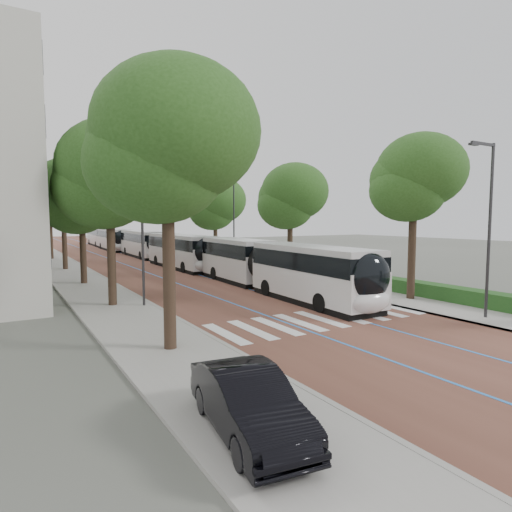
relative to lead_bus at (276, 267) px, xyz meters
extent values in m
plane|color=#51544C|center=(-2.50, -8.20, -1.63)|extent=(160.00, 160.00, 0.00)
cube|color=#563026|center=(-2.50, 31.80, -1.62)|extent=(11.00, 140.00, 0.02)
cube|color=gray|center=(-10.00, 31.80, -1.57)|extent=(4.00, 140.00, 0.12)
cube|color=gray|center=(5.00, 31.80, -1.57)|extent=(4.00, 140.00, 0.12)
cube|color=gray|center=(-8.10, 31.80, -1.57)|extent=(0.20, 140.00, 0.14)
cube|color=gray|center=(3.10, 31.80, -1.57)|extent=(0.20, 140.00, 0.14)
cube|color=silver|center=(-7.30, -7.20, -1.60)|extent=(0.55, 3.60, 0.01)
cube|color=silver|center=(-6.05, -7.20, -1.60)|extent=(0.55, 3.60, 0.01)
cube|color=silver|center=(-4.80, -7.20, -1.60)|extent=(0.55, 3.60, 0.01)
cube|color=silver|center=(-3.55, -7.20, -1.60)|extent=(0.55, 3.60, 0.01)
cube|color=silver|center=(-2.30, -7.20, -1.60)|extent=(0.55, 3.60, 0.01)
cube|color=silver|center=(-1.05, -7.20, -1.60)|extent=(0.55, 3.60, 0.01)
cube|color=silver|center=(0.20, -7.20, -1.60)|extent=(0.55, 3.60, 0.01)
cube|color=silver|center=(1.45, -7.20, -1.60)|extent=(0.55, 3.60, 0.01)
cube|color=silver|center=(2.70, -7.20, -1.60)|extent=(0.55, 3.60, 0.01)
cube|color=blue|center=(-4.10, 31.80, -1.60)|extent=(0.12, 126.00, 0.01)
cube|color=blue|center=(-0.90, 31.80, -1.60)|extent=(0.12, 126.00, 0.01)
cube|color=black|center=(-12.95, 19.80, 1.37)|extent=(0.12, 38.00, 1.60)
cube|color=black|center=(-12.95, 19.80, 4.57)|extent=(0.12, 38.00, 1.60)
cube|color=black|center=(-12.95, 19.80, 7.77)|extent=(0.12, 38.00, 1.60)
cube|color=black|center=(-12.95, 19.80, 10.77)|extent=(0.12, 38.00, 1.60)
cube|color=#184619|center=(6.60, -8.20, -1.11)|extent=(1.20, 14.00, 0.80)
cylinder|color=#2C2C2E|center=(4.30, -11.20, 2.49)|extent=(0.14, 0.14, 8.00)
cube|color=#2C2C2E|center=(3.50, -11.20, 6.39)|extent=(1.70, 0.12, 0.12)
cube|color=#2C2C2E|center=(2.80, -11.20, 6.31)|extent=(0.50, 0.20, 0.10)
cylinder|color=#2C2C2E|center=(4.30, 13.80, 2.49)|extent=(0.14, 0.14, 8.00)
cube|color=#2C2C2E|center=(3.50, 13.80, 6.39)|extent=(1.70, 0.12, 0.12)
cube|color=#2C2C2E|center=(2.80, 13.80, 6.31)|extent=(0.50, 0.20, 0.10)
cylinder|color=#2C2C2E|center=(-8.60, -0.20, 2.49)|extent=(0.14, 0.14, 8.00)
cylinder|color=black|center=(-10.00, -8.20, 0.89)|extent=(0.44, 0.44, 5.04)
ellipsoid|color=#224917|center=(-10.00, -8.20, 5.47)|extent=(5.76, 5.76, 4.90)
cylinder|color=black|center=(-10.00, 0.80, 0.79)|extent=(0.44, 0.44, 4.83)
ellipsoid|color=#224917|center=(-10.00, 0.80, 5.17)|extent=(5.96, 5.96, 5.07)
cylinder|color=black|center=(-10.00, 9.80, 0.55)|extent=(0.44, 0.44, 4.36)
ellipsoid|color=#224917|center=(-10.00, 9.80, 4.52)|extent=(5.67, 5.67, 4.82)
cylinder|color=black|center=(-10.00, 19.80, 0.99)|extent=(0.44, 0.44, 5.24)
ellipsoid|color=#224917|center=(-10.00, 19.80, 5.76)|extent=(5.11, 5.11, 4.34)
cylinder|color=black|center=(-10.00, 31.80, 0.68)|extent=(0.44, 0.44, 4.62)
ellipsoid|color=#224917|center=(-10.00, 31.80, 4.88)|extent=(6.22, 6.22, 5.29)
cylinder|color=black|center=(-10.00, 46.80, 0.59)|extent=(0.44, 0.44, 4.44)
ellipsoid|color=#224917|center=(-10.00, 46.80, 4.63)|extent=(6.19, 6.19, 5.26)
cylinder|color=black|center=(5.20, -6.20, 0.79)|extent=(0.44, 0.44, 4.84)
ellipsoid|color=#224917|center=(5.20, -6.20, 5.20)|extent=(4.99, 4.99, 4.24)
cylinder|color=black|center=(5.20, 5.80, 0.61)|extent=(0.44, 0.44, 4.47)
ellipsoid|color=#224917|center=(5.20, 5.80, 4.67)|extent=(5.43, 5.43, 4.62)
cylinder|color=black|center=(5.20, 19.80, 0.55)|extent=(0.44, 0.44, 4.35)
ellipsoid|color=#224917|center=(5.20, 19.80, 4.50)|extent=(6.04, 6.04, 5.14)
cylinder|color=black|center=(5.20, 35.80, 0.64)|extent=(0.44, 0.44, 4.54)
ellipsoid|color=#224917|center=(5.20, 35.80, 4.77)|extent=(4.84, 4.84, 4.12)
cylinder|color=black|center=(0.05, 1.30, 0.15)|extent=(2.33, 0.99, 2.30)
cube|color=silver|center=(-0.14, -3.83, -0.37)|extent=(2.85, 9.45, 1.82)
cube|color=black|center=(-0.14, -3.83, 0.77)|extent=(2.88, 9.26, 0.97)
cube|color=#B8B8BA|center=(-0.14, -3.83, 1.42)|extent=(2.79, 9.26, 0.31)
cube|color=black|center=(-0.14, -3.83, -1.45)|extent=(2.79, 9.07, 0.35)
cube|color=silver|center=(0.21, 5.62, -0.37)|extent=(2.79, 7.83, 1.82)
cube|color=black|center=(0.21, 5.62, 0.77)|extent=(2.82, 7.68, 0.97)
cube|color=#B8B8BA|center=(0.21, 5.62, 1.42)|extent=(2.73, 7.67, 0.31)
cube|color=black|center=(0.21, 5.62, -1.45)|extent=(2.73, 7.52, 0.35)
ellipsoid|color=black|center=(-0.31, -8.35, 0.38)|extent=(2.39, 1.19, 2.28)
ellipsoid|color=silver|center=(-0.32, -8.40, -0.76)|extent=(2.39, 1.09, 1.14)
cylinder|color=black|center=(-1.36, -6.06, -1.13)|extent=(0.34, 1.01, 1.00)
cylinder|color=black|center=(0.90, -6.15, -1.13)|extent=(0.34, 1.01, 1.00)
cylinder|color=black|center=(-0.86, 7.33, -1.13)|extent=(0.34, 1.01, 1.00)
cylinder|color=black|center=(1.40, 7.24, -1.13)|extent=(0.34, 1.01, 1.00)
cylinder|color=black|center=(-1.16, -0.71, -1.13)|extent=(0.34, 1.01, 1.00)
cylinder|color=black|center=(1.10, -0.79, -1.13)|extent=(0.34, 1.01, 1.00)
cube|color=silver|center=(-0.27, 15.99, -0.37)|extent=(2.55, 12.01, 1.82)
cube|color=black|center=(-0.27, 15.99, 0.77)|extent=(2.59, 11.77, 0.97)
cube|color=#B8B8BA|center=(-0.27, 15.99, 1.42)|extent=(2.50, 11.77, 0.31)
cube|color=black|center=(-0.27, 15.99, -1.45)|extent=(2.50, 11.53, 0.35)
ellipsoid|color=black|center=(-0.25, 10.14, 0.38)|extent=(2.35, 1.11, 2.28)
ellipsoid|color=silver|center=(-0.25, 10.09, -0.76)|extent=(2.35, 1.01, 1.14)
cylinder|color=black|center=(-1.39, 12.39, -1.13)|extent=(0.30, 1.00, 1.00)
cylinder|color=black|center=(0.87, 12.40, -1.13)|extent=(0.30, 1.00, 1.00)
cylinder|color=black|center=(-1.42, 19.79, -1.13)|extent=(0.30, 1.00, 1.00)
cylinder|color=black|center=(0.84, 19.80, -1.13)|extent=(0.30, 1.00, 1.00)
cube|color=silver|center=(0.05, 29.98, -0.37)|extent=(2.75, 12.05, 1.82)
cube|color=black|center=(0.05, 29.98, 0.77)|extent=(2.78, 11.81, 0.97)
cube|color=#B8B8BA|center=(0.05, 29.98, 1.42)|extent=(2.69, 11.81, 0.31)
cube|color=black|center=(0.05, 29.98, -1.45)|extent=(2.69, 11.57, 0.35)
ellipsoid|color=black|center=(-0.07, 24.13, 0.38)|extent=(2.37, 1.15, 2.28)
ellipsoid|color=silver|center=(-0.07, 24.08, -0.76)|extent=(2.37, 1.05, 1.14)
cylinder|color=black|center=(-1.15, 26.40, -1.13)|extent=(0.32, 1.01, 1.00)
cylinder|color=black|center=(1.11, 26.36, -1.13)|extent=(0.32, 1.01, 1.00)
cylinder|color=black|center=(-1.00, 33.80, -1.13)|extent=(0.32, 1.01, 1.00)
cylinder|color=black|center=(1.26, 33.76, -1.13)|extent=(0.32, 1.01, 1.00)
cube|color=silver|center=(-0.43, 43.29, -0.37)|extent=(2.73, 12.05, 1.82)
cube|color=black|center=(-0.43, 43.29, 0.77)|extent=(2.77, 11.81, 0.97)
cube|color=#B8B8BA|center=(-0.43, 43.29, 1.42)|extent=(2.68, 11.81, 0.31)
cube|color=black|center=(-0.43, 43.29, -1.45)|extent=(2.67, 11.57, 0.35)
ellipsoid|color=black|center=(-0.54, 37.44, 0.38)|extent=(2.37, 1.15, 2.28)
ellipsoid|color=silver|center=(-0.54, 37.39, -0.76)|extent=(2.37, 1.05, 1.14)
cylinder|color=black|center=(-1.63, 39.71, -1.13)|extent=(0.32, 1.01, 1.00)
cylinder|color=black|center=(0.63, 39.67, -1.13)|extent=(0.32, 1.01, 1.00)
cylinder|color=black|center=(-1.49, 47.11, -1.13)|extent=(0.32, 1.01, 1.00)
cylinder|color=black|center=(0.77, 47.07, -1.13)|extent=(0.32, 1.01, 1.00)
cube|color=silver|center=(0.02, 55.99, -0.37)|extent=(2.90, 12.08, 1.82)
cube|color=black|center=(0.02, 55.99, 0.77)|extent=(2.93, 11.84, 0.97)
cube|color=#B8B8BA|center=(0.02, 55.99, 1.42)|extent=(2.84, 11.84, 0.31)
cube|color=black|center=(0.02, 55.99, -1.45)|extent=(2.84, 11.60, 0.35)
ellipsoid|color=black|center=(-0.18, 50.15, 0.38)|extent=(2.39, 1.18, 2.28)
ellipsoid|color=silver|center=(-0.18, 50.10, -0.76)|extent=(2.38, 1.08, 1.14)
cylinder|color=black|center=(-1.23, 52.43, -1.13)|extent=(0.33, 1.01, 1.00)
cylinder|color=black|center=(1.03, 52.36, -1.13)|extent=(0.33, 1.01, 1.00)
cylinder|color=black|center=(-0.98, 59.83, -1.13)|extent=(0.33, 1.01, 1.00)
cylinder|color=black|center=(1.28, 59.75, -1.13)|extent=(0.33, 1.01, 1.00)
imported|color=black|center=(-10.65, -14.90, -0.81)|extent=(2.03, 4.38, 1.39)
camera|label=1|loc=(-15.05, -22.54, 3.09)|focal=30.00mm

